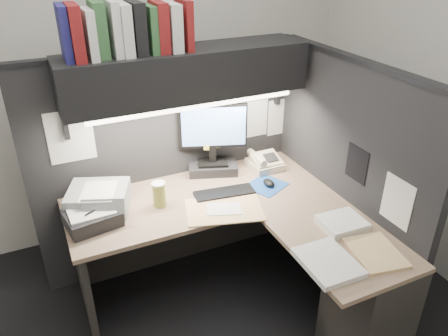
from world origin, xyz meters
The scene contains 20 objects.
wall_back centered at (0.00, 1.50, 1.35)m, with size 3.50×0.04×2.70m, color silver.
partition_back centered at (0.03, 0.93, 0.80)m, with size 1.90×0.06×1.60m, color black.
partition_right centered at (0.98, 0.18, 0.80)m, with size 0.06×1.50×1.60m, color black.
desk centered at (0.43, 0.00, 0.44)m, with size 1.70×1.53×0.73m.
overhead_shelf centered at (0.12, 0.75, 1.50)m, with size 1.55×0.34×0.30m, color black.
task_light_tube centered at (0.12, 0.61, 1.33)m, with size 0.04×0.04×1.32m, color white.
monitor centered at (0.32, 0.82, 0.94)m, with size 0.46×0.31×0.52m.
keyboard centered at (0.27, 0.50, 0.74)m, with size 0.40×0.13×0.02m, color black.
mousepad centered at (0.58, 0.48, 0.73)m, with size 0.25×0.22×0.00m, color #1B4998.
mouse centered at (0.59, 0.47, 0.75)m, with size 0.06×0.10×0.04m, color black.
telephone centered at (0.69, 0.71, 0.77)m, with size 0.22×0.23×0.09m, color beige.
coffee_cup centered at (-0.16, 0.55, 0.81)m, with size 0.08×0.08×0.15m, color #C1C54E.
printer centered at (-0.52, 0.67, 0.80)m, with size 0.36×0.31×0.14m, color gray.
notebook_stack centered at (-0.59, 0.52, 0.77)m, with size 0.30×0.25×0.09m, color black.
open_folder centered at (0.18, 0.32, 0.73)m, with size 0.47×0.31×0.01m, color #D8B279.
paper_stack_a centered at (0.74, -0.13, 0.75)m, with size 0.25×0.21×0.05m, color white.
paper_stack_b centered at (0.46, -0.37, 0.75)m, with size 0.26×0.33×0.03m, color white.
manila_stack centered at (0.74, -0.41, 0.74)m, with size 0.24×0.31×0.02m, color #D8B279.
binder_row centered at (-0.23, 0.75, 1.79)m, with size 0.71×0.25×0.30m.
pinned_papers centered at (0.42, 0.56, 1.05)m, with size 1.76×1.31×0.51m.
Camera 1 is at (-0.78, -1.75, 2.25)m, focal length 35.00 mm.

